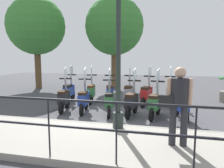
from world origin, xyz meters
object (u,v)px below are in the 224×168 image
scooter_near_0 (181,104)px  scooter_far_3 (110,92)px  tree_distant (114,26)px  scooter_far_4 (91,91)px  lamp_post_near (118,55)px  pedestrian_with_bag (178,100)px  scooter_far_0 (171,94)px  scooter_near_3 (109,100)px  scooter_far_1 (147,93)px  scooter_near_5 (64,98)px  tree_large (36,26)px  scooter_far_2 (129,92)px  scooter_near_1 (155,103)px  scooter_near_4 (84,99)px  scooter_near_2 (132,101)px  scooter_far_5 (69,91)px

scooter_near_0 → scooter_far_3: same height
tree_distant → scooter_far_4: size_ratio=3.45×
lamp_post_near → pedestrian_with_bag: lamp_post_near is taller
lamp_post_near → scooter_far_0: 3.86m
scooter_far_0 → scooter_near_3: bearing=125.8°
scooter_near_0 → scooter_far_0: size_ratio=1.00×
lamp_post_near → scooter_far_1: 3.61m
scooter_near_5 → scooter_far_3: (1.55, -1.28, 0.00)m
tree_distant → scooter_near_5: 6.45m
scooter_far_0 → scooter_far_4: size_ratio=1.00×
tree_large → scooter_far_1: bearing=-114.9°
scooter_far_1 → scooter_far_2: (0.12, 0.73, 0.00)m
scooter_near_1 → scooter_near_3: bearing=101.2°
scooter_near_4 → scooter_far_1: same height
scooter_far_2 → scooter_far_4: bearing=93.6°
scooter_far_1 → scooter_near_5: bearing=133.3°
scooter_far_1 → scooter_near_3: bearing=159.9°
scooter_near_2 → scooter_far_0: (1.64, -1.26, 0.00)m
scooter_near_4 → scooter_far_5: bearing=29.7°
scooter_near_4 → scooter_far_3: 1.66m
scooter_near_1 → tree_large: bearing=67.8°
scooter_far_3 → scooter_near_3: bearing=179.5°
scooter_near_2 → scooter_near_5: same height
scooter_far_2 → scooter_far_5: same height
scooter_far_4 → scooter_far_5: 0.95m
scooter_near_4 → scooter_far_5: size_ratio=1.00×
scooter_far_0 → scooter_far_1: 0.90m
scooter_near_2 → scooter_near_3: 0.74m
scooter_far_2 → scooter_far_5: size_ratio=1.00×
scooter_near_5 → scooter_far_2: size_ratio=1.00×
tree_large → scooter_far_4: tree_large is taller
scooter_near_2 → scooter_far_5: (1.52, 2.86, 0.00)m
scooter_near_0 → tree_distant: bearing=15.2°
scooter_near_4 → scooter_far_2: size_ratio=1.00×
scooter_near_4 → tree_large: bearing=35.2°
tree_distant → scooter_far_0: bearing=-142.4°
scooter_near_1 → scooter_far_3: 2.48m
scooter_far_4 → lamp_post_near: bearing=-164.6°
scooter_near_5 → scooter_far_2: (1.65, -2.02, 0.00)m
scooter_near_4 → scooter_far_4: size_ratio=1.00×
scooter_near_0 → scooter_near_1: bearing=76.2°
lamp_post_near → scooter_far_2: bearing=4.6°
tree_distant → scooter_near_3: tree_distant is taller
scooter_near_1 → scooter_near_2: 0.74m
scooter_near_0 → scooter_far_5: (1.52, 4.38, 0.00)m
tree_distant → scooter_far_5: size_ratio=3.45×
scooter_near_0 → scooter_near_2: (0.01, 1.51, 0.00)m
scooter_near_3 → scooter_far_5: size_ratio=1.00×
scooter_far_0 → scooter_far_2: (0.08, 1.63, 0.00)m
pedestrian_with_bag → scooter_far_1: size_ratio=1.03×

